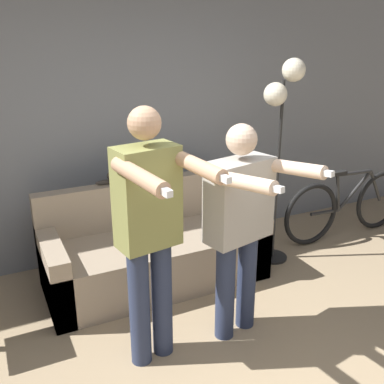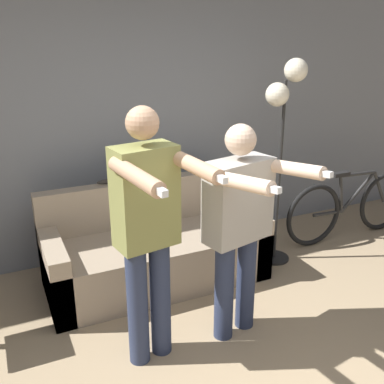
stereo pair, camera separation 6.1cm
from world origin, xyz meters
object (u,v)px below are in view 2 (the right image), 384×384
(couch, at_px, (155,251))
(floor_lamp, at_px, (285,106))
(person_left, at_px, (148,226))
(person_right, at_px, (240,219))
(bicycle, at_px, (350,207))
(cat, at_px, (128,173))

(couch, bearing_deg, floor_lamp, -6.34)
(person_left, distance_m, person_right, 0.67)
(floor_lamp, distance_m, bicycle, 1.55)
(couch, relative_size, person_left, 1.10)
(cat, height_order, floor_lamp, floor_lamp)
(person_left, relative_size, cat, 3.75)
(person_left, xyz_separation_m, cat, (0.26, 1.29, -0.05))
(couch, relative_size, person_right, 1.21)
(person_right, distance_m, floor_lamp, 1.39)
(cat, relative_size, floor_lamp, 0.24)
(person_right, bearing_deg, couch, 93.04)
(person_left, height_order, bicycle, person_left)
(person_left, height_order, person_right, person_left)
(cat, bearing_deg, couch, -67.57)
(person_right, xyz_separation_m, bicycle, (1.95, 0.93, -0.57))
(person_right, relative_size, bicycle, 0.95)
(couch, distance_m, cat, 0.74)
(person_right, bearing_deg, cat, 94.62)
(person_right, height_order, bicycle, person_right)
(bicycle, bearing_deg, person_left, -160.37)
(couch, distance_m, person_left, 1.27)
(couch, height_order, bicycle, couch)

